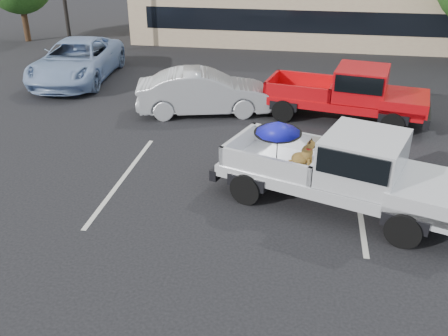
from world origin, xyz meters
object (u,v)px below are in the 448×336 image
(red_pickup, at_px, (355,92))
(silver_sedan, at_px, (204,92))
(silver_pickup, at_px, (351,168))
(blue_suv, at_px, (77,61))

(red_pickup, xyz_separation_m, silver_sedan, (-5.07, -0.11, -0.24))
(silver_sedan, bearing_deg, silver_pickup, -155.35)
(silver_sedan, xyz_separation_m, blue_suv, (-6.04, 3.06, 0.07))
(red_pickup, bearing_deg, blue_suv, 176.05)
(silver_pickup, height_order, red_pickup, silver_pickup)
(red_pickup, relative_size, blue_suv, 0.98)
(silver_pickup, height_order, silver_sedan, silver_pickup)
(silver_pickup, xyz_separation_m, silver_sedan, (-4.60, 5.79, -0.30))
(silver_sedan, height_order, blue_suv, blue_suv)
(red_pickup, distance_m, silver_sedan, 5.08)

